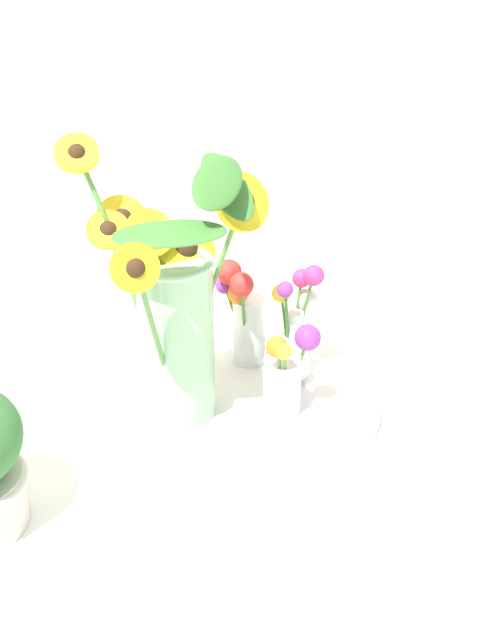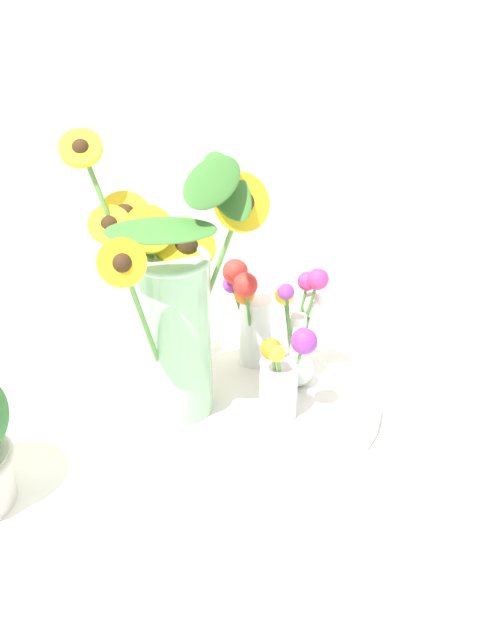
# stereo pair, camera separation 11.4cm
# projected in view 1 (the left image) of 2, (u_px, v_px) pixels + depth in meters

# --- Properties ---
(ground_plane) EXTENTS (6.00, 6.00, 0.00)m
(ground_plane) POSITION_uv_depth(u_px,v_px,m) (248.00, 425.00, 1.16)
(ground_plane) COLOR white
(serving_tray) EXTENTS (0.45, 0.45, 0.02)m
(serving_tray) POSITION_uv_depth(u_px,v_px,m) (240.00, 399.00, 1.21)
(serving_tray) COLOR white
(serving_tray) RESTS_ON ground_plane
(mason_jar_sunflowers) EXTENTS (0.29, 0.24, 0.43)m
(mason_jar_sunflowers) POSITION_uv_depth(u_px,v_px,m) (176.00, 313.00, 1.09)
(mason_jar_sunflowers) COLOR #99CC9E
(mason_jar_sunflowers) RESTS_ON serving_tray
(vase_small_center) EXTENTS (0.09, 0.08, 0.15)m
(vase_small_center) POSITION_uv_depth(u_px,v_px,m) (285.00, 373.00, 1.13)
(vase_small_center) COLOR white
(vase_small_center) RESTS_ON serving_tray
(vase_bulb_right) EXTENTS (0.10, 0.07, 0.20)m
(vase_bulb_right) POSITION_uv_depth(u_px,v_px,m) (297.00, 329.00, 1.20)
(vase_bulb_right) COLOR white
(vase_bulb_right) RESTS_ON serving_tray
(vase_small_back) EXTENTS (0.09, 0.09, 0.20)m
(vase_small_back) POSITION_uv_depth(u_px,v_px,m) (244.00, 314.00, 1.24)
(vase_small_back) COLOR white
(vase_small_back) RESTS_ON serving_tray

